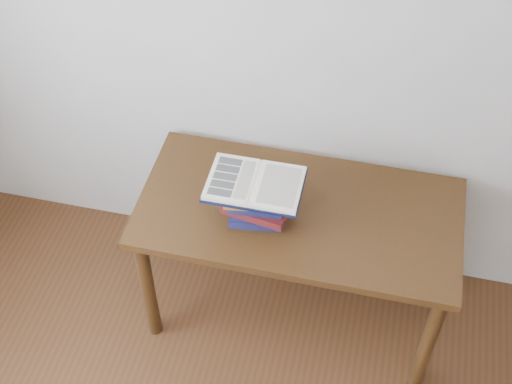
# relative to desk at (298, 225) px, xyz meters

# --- Properties ---
(desk) EXTENTS (1.32, 0.66, 0.71)m
(desk) POSITION_rel_desk_xyz_m (0.00, 0.00, 0.00)
(desk) COLOR #432610
(desk) RESTS_ON ground
(book_stack) EXTENTS (0.28, 0.21, 0.19)m
(book_stack) POSITION_rel_desk_xyz_m (-0.16, -0.07, 0.20)
(book_stack) COLOR #1A1E4F
(book_stack) RESTS_ON desk
(open_book) EXTENTS (0.37, 0.26, 0.03)m
(open_book) POSITION_rel_desk_xyz_m (-0.17, -0.08, 0.30)
(open_book) COLOR black
(open_book) RESTS_ON book_stack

